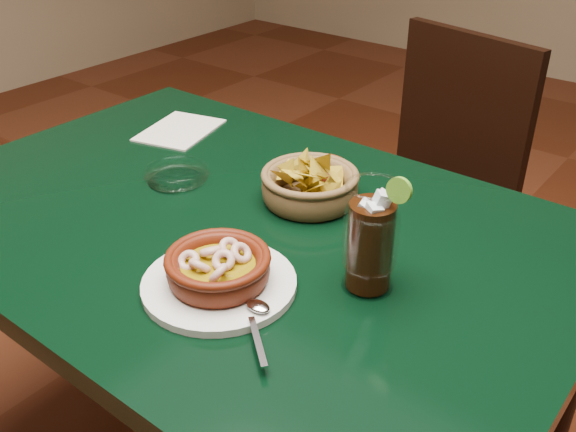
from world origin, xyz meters
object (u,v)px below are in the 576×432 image
Objects in this scene: dining_chair at (424,194)px; shrimp_plate at (219,271)px; dining_table at (235,262)px; cola_drink at (371,239)px; chip_basket at (310,186)px.

dining_chair is 0.92m from shrimp_plate.
dining_table is 1.31× the size of dining_chair.
cola_drink is (0.17, 0.14, 0.05)m from shrimp_plate.
dining_chair is 3.17× the size of shrimp_plate.
cola_drink is at bearing -34.86° from chip_basket.
cola_drink is at bearing -5.28° from dining_table.
dining_table is 5.75× the size of chip_basket.
cola_drink is (0.30, -0.03, 0.18)m from dining_table.
cola_drink reaches higher than shrimp_plate.
chip_basket is (0.07, 0.13, 0.13)m from dining_table.
cola_drink is at bearing 39.38° from shrimp_plate.
dining_table is at bearing 127.30° from shrimp_plate.
dining_table is 0.20m from chip_basket.
shrimp_plate is 0.22m from cola_drink.
dining_chair is 4.78× the size of cola_drink.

